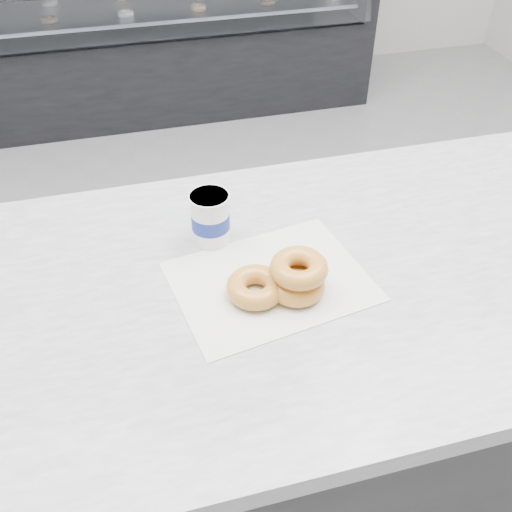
# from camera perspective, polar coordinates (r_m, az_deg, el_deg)

# --- Properties ---
(ground) EXTENTS (5.00, 5.00, 0.00)m
(ground) POSITION_cam_1_polar(r_m,az_deg,el_deg) (2.11, -0.39, -9.13)
(ground) COLOR gray
(ground) RESTS_ON ground
(counter) EXTENTS (3.06, 0.76, 0.90)m
(counter) POSITION_cam_1_polar(r_m,az_deg,el_deg) (1.40, 5.92, -15.14)
(counter) COLOR #333335
(counter) RESTS_ON ground
(display_case) EXTENTS (2.40, 0.74, 1.25)m
(display_case) POSITION_cam_1_polar(r_m,az_deg,el_deg) (3.64, -9.52, 22.11)
(display_case) COLOR black
(display_case) RESTS_ON ground
(wax_paper) EXTENTS (0.38, 0.31, 0.00)m
(wax_paper) POSITION_cam_1_polar(r_m,az_deg,el_deg) (1.03, 1.45, -2.54)
(wax_paper) COLOR silver
(wax_paper) RESTS_ON counter
(donut_single) EXTENTS (0.12, 0.12, 0.04)m
(donut_single) POSITION_cam_1_polar(r_m,az_deg,el_deg) (0.99, -0.05, -3.13)
(donut_single) COLOR gold
(donut_single) RESTS_ON wax_paper
(donut_stack) EXTENTS (0.13, 0.13, 0.07)m
(donut_stack) POSITION_cam_1_polar(r_m,az_deg,el_deg) (0.99, 4.17, -2.06)
(donut_stack) COLOR gold
(donut_stack) RESTS_ON wax_paper
(coffee_cup) EXTENTS (0.08, 0.08, 0.10)m
(coffee_cup) POSITION_cam_1_polar(r_m,az_deg,el_deg) (1.09, -4.59, 3.83)
(coffee_cup) COLOR white
(coffee_cup) RESTS_ON counter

